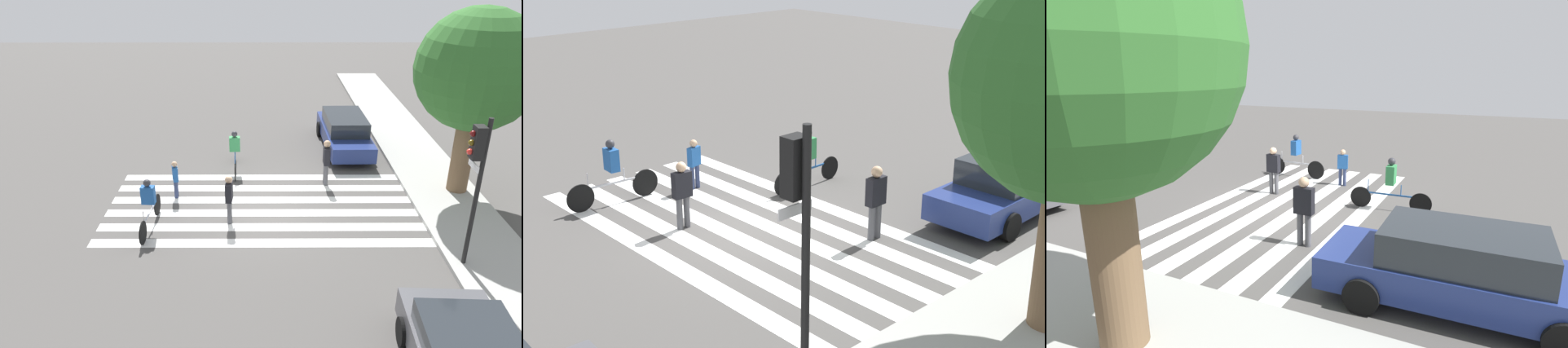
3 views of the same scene
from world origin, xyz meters
TOP-DOWN VIEW (x-y plane):
  - ground_plane at (0.00, 0.00)m, footprint 60.00×60.00m
  - sidewalk_curb at (0.00, 6.25)m, footprint 36.00×2.50m
  - crosswalk_stripes at (0.00, 0.00)m, footprint 4.96×10.00m
  - traffic_light at (3.43, 5.26)m, footprint 0.60×0.50m
  - pedestrian_adult_tall_backpack at (-1.71, 2.31)m, footprint 0.46×0.25m
  - pedestrian_child_with_backpack at (-0.71, -2.89)m, footprint 0.39×0.26m
  - pedestrian_adult_yellow_jacket at (1.00, -0.99)m, footprint 0.45×0.23m
  - cyclist_mid_street at (1.38, -3.36)m, footprint 2.41×0.41m
  - cyclist_far_lane at (-2.90, -0.98)m, footprint 2.38×0.41m
  - car_parked_dark_suv at (-5.24, 3.50)m, footprint 4.81×1.93m

SIDE VIEW (x-z plane):
  - ground_plane at x=0.00m, z-range 0.00..0.00m
  - crosswalk_stripes at x=0.00m, z-range 0.00..0.01m
  - sidewalk_curb at x=0.00m, z-range 0.00..0.14m
  - car_parked_dark_suv at x=-5.24m, z-range 0.01..1.46m
  - pedestrian_child_with_backpack at x=-0.71m, z-range 0.08..1.39m
  - cyclist_far_lane at x=-2.90m, z-range 0.07..1.65m
  - cyclist_mid_street at x=1.38m, z-range 0.05..1.69m
  - pedestrian_adult_yellow_jacket at x=1.00m, z-range 0.10..1.67m
  - pedestrian_adult_tall_backpack at x=-1.71m, z-range 0.11..1.77m
  - traffic_light at x=3.43m, z-range 0.84..5.02m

